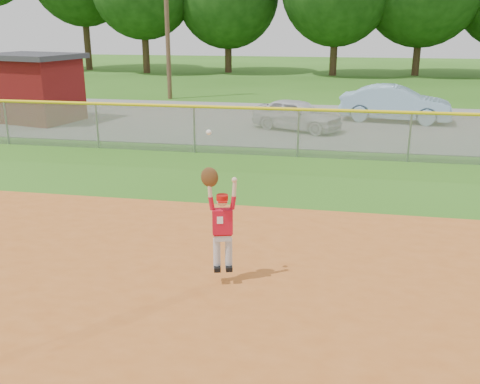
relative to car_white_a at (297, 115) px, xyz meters
name	(u,v)px	position (x,y,z in m)	size (l,w,h in m)	color
ground	(238,328)	(0.39, -14.25, -0.63)	(120.00, 120.00, 0.00)	#2D6116
parking_strip	(309,123)	(0.39, 1.75, -0.62)	(44.00, 10.00, 0.03)	slate
car_white_a	(297,115)	(0.00, 0.00, 0.00)	(1.42, 3.53, 1.20)	silver
car_blue	(395,104)	(3.91, 2.66, 0.15)	(1.58, 4.53, 1.49)	#88B0CA
utility_shed	(34,87)	(-11.04, 0.03, 0.80)	(4.30, 3.68, 2.80)	#540C0C
outfield_fence	(298,129)	(0.39, -4.25, 0.25)	(40.06, 0.10, 1.55)	gray
power_lines	(341,8)	(1.39, 7.75, 4.05)	(19.40, 0.24, 9.00)	#4C3823
ballplayer	(221,220)	(-0.12, -13.02, 0.48)	(0.56, 0.29, 2.27)	silver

